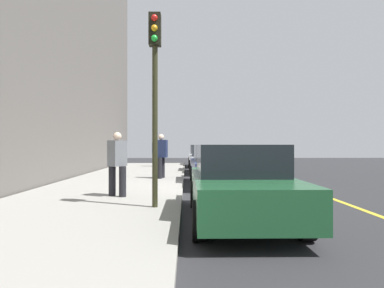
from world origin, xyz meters
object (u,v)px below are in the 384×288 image
object	(u,v)px
pedestrian_blue_coat	(156,152)
pedestrian_grey_coat	(117,162)
parked_car_white	(202,156)
traffic_light_pole	(155,76)
parked_car_green	(238,182)
pedestrian_navy_coat	(161,155)
parked_car_silver	(207,159)
parked_car_navy	(216,165)

from	to	relation	value
pedestrian_blue_coat	pedestrian_grey_coat	xyz separation A→B (m)	(12.73, 0.10, -0.00)
parked_car_white	traffic_light_pole	distance (m)	16.71
parked_car_green	pedestrian_navy_coat	bearing A→B (deg)	-163.87
parked_car_white	parked_car_silver	distance (m)	5.40
parked_car_white	pedestrian_blue_coat	size ratio (longest dim) A/B	2.66
parked_car_white	pedestrian_navy_coat	world-z (taller)	pedestrian_navy_coat
parked_car_navy	parked_car_green	distance (m)	6.14
parked_car_white	pedestrian_grey_coat	bearing A→B (deg)	-11.11
parked_car_navy	traffic_light_pole	distance (m)	6.22
parked_car_white	pedestrian_navy_coat	xyz separation A→B (m)	(9.90, -2.12, 0.35)
parked_car_navy	pedestrian_blue_coat	distance (m)	9.37
parked_car_navy	pedestrian_blue_coat	world-z (taller)	pedestrian_blue_coat
parked_car_green	pedestrian_navy_coat	distance (m)	7.50
parked_car_navy	parked_car_green	bearing A→B (deg)	-0.78
parked_car_silver	parked_car_navy	world-z (taller)	same
parked_car_white	traffic_light_pole	world-z (taller)	traffic_light_pole
parked_car_silver	pedestrian_blue_coat	xyz separation A→B (m)	(-3.29, -3.02, 0.30)
parked_car_white	traffic_light_pole	xyz separation A→B (m)	(16.46, -1.77, 2.26)
parked_car_silver	parked_car_navy	size ratio (longest dim) A/B	0.96
pedestrian_blue_coat	pedestrian_navy_coat	size ratio (longest dim) A/B	0.95
parked_car_silver	pedestrian_grey_coat	world-z (taller)	pedestrian_grey_coat
pedestrian_blue_coat	pedestrian_navy_coat	world-z (taller)	pedestrian_navy_coat
parked_car_white	pedestrian_blue_coat	bearing A→B (deg)	-55.05
parked_car_silver	parked_car_green	bearing A→B (deg)	-0.25
parked_car_navy	pedestrian_navy_coat	world-z (taller)	pedestrian_navy_coat
parked_car_green	pedestrian_blue_coat	size ratio (longest dim) A/B	2.71
pedestrian_blue_coat	parked_car_white	bearing A→B (deg)	124.95
parked_car_green	pedestrian_blue_coat	xyz separation A→B (m)	(-14.99, -2.97, 0.30)
parked_car_white	parked_car_navy	xyz separation A→B (m)	(10.96, 0.04, 0.00)
pedestrian_grey_coat	traffic_light_pole	world-z (taller)	traffic_light_pole
parked_car_green	traffic_light_pole	distance (m)	2.92
parked_car_silver	parked_car_green	size ratio (longest dim) A/B	0.96
traffic_light_pole	parked_car_silver	bearing A→B (deg)	170.84
pedestrian_grey_coat	traffic_light_pole	size ratio (longest dim) A/B	0.40
parked_car_white	parked_car_navy	bearing A→B (deg)	0.22
parked_car_green	pedestrian_blue_coat	bearing A→B (deg)	-168.78
parked_car_white	parked_car_green	xyz separation A→B (m)	(17.10, -0.04, 0.00)
parked_car_white	traffic_light_pole	size ratio (longest dim) A/B	1.07
parked_car_green	pedestrian_blue_coat	world-z (taller)	pedestrian_blue_coat
parked_car_green	pedestrian_navy_coat	xyz separation A→B (m)	(-7.20, -2.08, 0.35)
parked_car_white	parked_car_navy	world-z (taller)	same
parked_car_green	pedestrian_blue_coat	distance (m)	15.28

